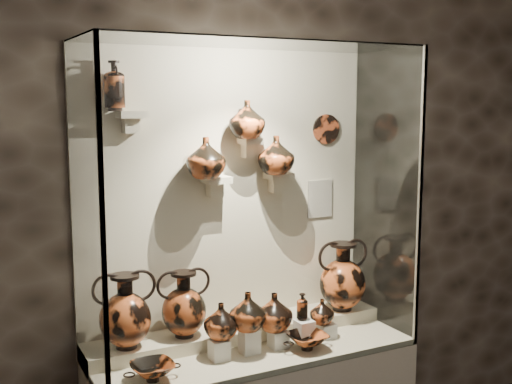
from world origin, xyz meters
The scene contains 35 objects.
wall_back centered at (0.00, 2.50, 1.60)m, with size 5.00×0.02×3.20m, color #2E241D.
front_tier centered at (0.00, 2.18, 0.82)m, with size 1.68×0.58×0.03m, color #C2B596.
rear_tier centered at (0.00, 2.35, 0.85)m, with size 1.70×0.25×0.10m, color #C2B596.
back_panel centered at (0.00, 2.50, 1.60)m, with size 1.70×0.03×1.60m, color beige.
glass_front centered at (0.00, 1.88, 1.60)m, with size 1.70×0.01×1.60m, color white.
glass_left centered at (-0.85, 2.18, 1.60)m, with size 0.01×0.60×1.60m, color white.
glass_right centered at (0.85, 2.18, 1.60)m, with size 0.01×0.60×1.60m, color white.
glass_top centered at (0.00, 2.18, 2.40)m, with size 1.70×0.60×0.01m, color white.
frame_post_left centered at (-0.84, 1.89, 1.60)m, with size 0.02×0.02×1.60m, color gray.
frame_post_right centered at (0.84, 1.89, 1.60)m, with size 0.02×0.02×1.60m, color gray.
pedestal_a centered at (-0.22, 2.13, 0.88)m, with size 0.09×0.09×0.10m, color silver.
pedestal_b centered at (-0.05, 2.13, 0.90)m, with size 0.09×0.09×0.13m, color silver.
pedestal_c centered at (0.12, 2.13, 0.88)m, with size 0.09×0.09×0.09m, color silver.
pedestal_d centered at (0.28, 2.13, 0.89)m, with size 0.09×0.09×0.12m, color silver.
pedestal_e centered at (0.42, 2.13, 0.87)m, with size 0.09×0.09×0.08m, color silver.
bracket_ul centered at (-0.55, 2.42, 2.05)m, with size 0.14×0.12×0.04m, color beige.
bracket_ca centered at (-0.10, 2.42, 1.70)m, with size 0.14×0.12×0.04m, color beige.
bracket_cb centered at (0.10, 2.42, 1.90)m, with size 0.10×0.12×0.04m, color beige.
bracket_cc centered at (0.28, 2.42, 1.70)m, with size 0.14×0.12×0.04m, color beige.
amphora_left centered at (-0.64, 2.32, 1.09)m, with size 0.30×0.30×0.38m, color #BF5324, non-canonical shape.
amphora_mid centered at (-0.33, 2.33, 1.07)m, with size 0.28×0.28×0.35m, color #9D411B, non-canonical shape.
amphora_right centered at (0.65, 2.31, 1.10)m, with size 0.32×0.32×0.40m, color #BF5324, non-canonical shape.
jug_a centered at (-0.20, 2.15, 1.02)m, with size 0.18×0.18×0.18m, color #BF5324.
jug_b centered at (-0.07, 2.11, 1.06)m, with size 0.19×0.19×0.20m, color #9D411B.
jug_c centered at (0.10, 2.15, 1.02)m, with size 0.19×0.19×0.20m, color #BF5324.
jug_e centered at (0.40, 2.14, 0.98)m, with size 0.13×0.13×0.14m, color #BF5324.
lekythos_small centered at (0.27, 2.15, 1.03)m, with size 0.07×0.07×0.16m, color #9D411B, non-canonical shape.
kylix_left centered at (-0.60, 2.04, 0.88)m, with size 0.26×0.22×0.10m, color #9D411B, non-canonical shape.
kylix_right centered at (0.24, 2.03, 0.88)m, with size 0.26×0.22×0.11m, color #BF5324, non-canonical shape.
lekythos_tall centered at (-0.63, 2.42, 2.20)m, with size 0.11×0.11×0.27m, color #BF5324, non-canonical shape.
ovoid_vase_a centered at (-0.18, 2.37, 1.82)m, with size 0.21×0.21×0.21m, color #9D411B.
ovoid_vase_b centered at (0.06, 2.37, 2.02)m, with size 0.19×0.19×0.20m, color #9D411B.
ovoid_vase_c centered at (0.24, 2.37, 1.82)m, with size 0.20×0.20×0.21m, color #9D411B.
wall_plate centered at (0.62, 2.47, 1.95)m, with size 0.17×0.17×0.02m, color #AE4522.
info_placard centered at (0.59, 2.47, 1.54)m, with size 0.17×0.01×0.22m, color beige.
Camera 1 is at (-1.46, -0.69, 2.13)m, focal length 45.00 mm.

